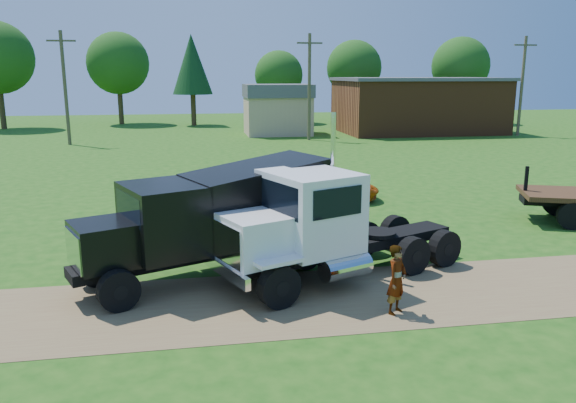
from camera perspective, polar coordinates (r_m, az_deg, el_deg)
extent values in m
plane|color=#194B10|center=(14.97, 7.52, -9.53)|extent=(140.00, 140.00, 0.00)
cube|color=brown|center=(14.96, 7.52, -9.51)|extent=(120.00, 4.20, 0.01)
cube|color=black|center=(16.28, 5.88, -4.61)|extent=(7.32, 3.76, 0.30)
cylinder|color=black|center=(13.96, -0.91, -8.66)|extent=(1.15, 0.75, 1.10)
cylinder|color=black|center=(13.96, -0.91, -8.66)|extent=(0.50, 0.49, 0.39)
cylinder|color=black|center=(15.72, -5.03, -6.21)|extent=(1.15, 0.75, 1.10)
cylinder|color=black|center=(15.72, -5.03, -6.21)|extent=(0.50, 0.49, 0.39)
cylinder|color=black|center=(16.63, 12.54, -5.40)|extent=(1.15, 0.75, 1.10)
cylinder|color=black|center=(16.63, 12.54, -5.40)|extent=(0.50, 0.49, 0.39)
cylinder|color=black|center=(18.13, 7.76, -3.67)|extent=(1.15, 0.75, 1.10)
cylinder|color=black|center=(18.13, 7.76, -3.67)|extent=(0.50, 0.49, 0.39)
cylinder|color=black|center=(17.54, 15.58, -4.61)|extent=(1.15, 0.75, 1.10)
cylinder|color=black|center=(17.54, 15.58, -4.61)|extent=(0.50, 0.49, 0.39)
cylinder|color=black|center=(18.97, 10.79, -3.04)|extent=(1.15, 0.75, 1.10)
cylinder|color=black|center=(18.97, 10.79, -3.04)|extent=(0.50, 0.49, 0.39)
cube|color=white|center=(14.53, -2.97, -3.62)|extent=(2.32, 2.27, 1.20)
cube|color=silver|center=(14.15, -6.16, -4.35)|extent=(0.65, 1.42, 1.00)
cube|color=silver|center=(14.35, -6.28, -7.06)|extent=(1.02, 2.19, 0.30)
cube|color=white|center=(15.23, 2.27, -0.89)|extent=(2.87, 3.03, 2.11)
cube|color=black|center=(14.57, -1.06, 0.32)|extent=(0.81, 1.87, 0.85)
cube|color=black|center=(14.17, 5.08, -0.10)|extent=(1.41, 0.61, 0.75)
cube|color=black|center=(16.12, -0.17, 1.54)|extent=(1.41, 0.61, 0.75)
cube|color=white|center=(13.73, -0.92, -6.13)|extent=(1.29, 0.88, 0.10)
cube|color=white|center=(15.52, -5.08, -3.93)|extent=(1.29, 0.88, 0.10)
cylinder|color=silver|center=(14.93, 5.88, -6.66)|extent=(1.53, 1.09, 0.60)
cylinder|color=silver|center=(16.27, 4.52, 0.88)|extent=(0.18, 0.18, 4.62)
cylinder|color=black|center=(16.96, 9.10, -3.18)|extent=(1.44, 1.44, 0.12)
cube|color=black|center=(16.13, -8.24, -5.04)|extent=(7.29, 3.85, 0.28)
cylinder|color=black|center=(14.41, -16.82, -8.68)|extent=(1.08, 0.71, 1.04)
cylinder|color=black|center=(14.41, -16.82, -8.68)|extent=(0.47, 0.46, 0.36)
cylinder|color=black|center=(16.21, -18.85, -6.40)|extent=(1.08, 0.71, 1.04)
cylinder|color=black|center=(16.21, -18.85, -6.40)|extent=(0.47, 0.46, 0.36)
cylinder|color=black|center=(16.04, -1.80, -5.89)|extent=(1.08, 0.71, 1.04)
cylinder|color=black|center=(16.04, -1.80, -5.89)|extent=(0.47, 0.46, 0.36)
cylinder|color=black|center=(17.68, -5.15, -4.15)|extent=(1.08, 0.71, 1.04)
cylinder|color=black|center=(17.68, -5.15, -4.15)|extent=(0.47, 0.46, 0.36)
cylinder|color=black|center=(16.68, 1.80, -5.15)|extent=(1.08, 0.71, 1.04)
cylinder|color=black|center=(16.68, 1.80, -5.15)|extent=(0.47, 0.46, 0.36)
cylinder|color=black|center=(18.26, -1.76, -3.55)|extent=(1.08, 0.71, 1.04)
cylinder|color=black|center=(18.26, -1.76, -3.55)|extent=(0.47, 0.46, 0.36)
cube|color=black|center=(15.04, -17.80, -4.05)|extent=(2.19, 2.14, 1.13)
cube|color=silver|center=(14.87, -20.93, -4.67)|extent=(0.63, 1.33, 0.94)
cube|color=black|center=(15.36, -12.51, -1.74)|extent=(2.62, 2.82, 1.88)
cube|color=black|center=(14.98, -15.88, -0.63)|extent=(0.79, 1.75, 0.75)
cube|color=black|center=(16.52, -3.07, 0.42)|extent=(4.69, 3.71, 2.29)
imported|color=#CD5609|center=(25.57, 3.86, 1.54)|extent=(4.97, 2.60, 1.34)
cylinder|color=black|center=(23.35, 26.88, -1.29)|extent=(1.10, 0.67, 1.05)
cylinder|color=black|center=(25.43, 25.57, -0.09)|extent=(1.10, 0.67, 1.05)
cube|color=black|center=(23.82, 23.04, 2.06)|extent=(0.16, 0.16, 1.05)
imported|color=#999999|center=(13.82, 10.99, -7.80)|extent=(0.74, 0.72, 1.71)
imported|color=#999999|center=(21.20, -11.36, -0.68)|extent=(0.86, 0.71, 1.60)
cube|color=brown|center=(57.73, 12.98, 9.39)|extent=(15.00, 10.00, 5.00)
cube|color=#515155|center=(57.65, 13.12, 12.02)|extent=(15.40, 10.40, 0.30)
cube|color=tan|center=(53.95, -1.07, 8.75)|extent=(6.00, 5.00, 3.60)
cube|color=#515155|center=(53.84, -1.08, 11.19)|extent=(6.20, 5.40, 1.20)
cylinder|color=#453C27|center=(49.17, -21.70, 10.61)|extent=(0.28, 0.28, 9.00)
cube|color=#453C27|center=(49.22, -22.07, 14.90)|extent=(2.20, 0.14, 0.14)
cylinder|color=#453C27|center=(49.27, 2.18, 11.49)|extent=(0.28, 0.28, 9.00)
cube|color=#453C27|center=(49.32, 2.22, 15.79)|extent=(2.20, 0.14, 0.14)
cylinder|color=#453C27|center=(56.90, 22.66, 10.72)|extent=(0.28, 0.28, 9.00)
cube|color=#453C27|center=(56.95, 22.99, 14.43)|extent=(2.20, 0.14, 0.14)
cylinder|color=#372716|center=(66.48, -27.03, 8.28)|extent=(0.56, 0.56, 3.92)
cylinder|color=#372716|center=(67.95, -16.62, 9.10)|extent=(0.56, 0.56, 3.67)
sphere|color=#1C3F0F|center=(67.85, -16.90, 13.30)|extent=(6.92, 6.92, 6.92)
cylinder|color=#372716|center=(64.38, -9.58, 9.19)|extent=(0.56, 0.56, 3.49)
cone|color=black|center=(64.27, -9.74, 13.58)|extent=(4.39, 4.39, 6.48)
cylinder|color=#372716|center=(66.86, -0.94, 9.27)|extent=(0.56, 0.56, 2.97)
sphere|color=#1C3F0F|center=(66.73, -0.95, 12.73)|extent=(5.60, 5.60, 5.60)
cylinder|color=#372716|center=(68.45, 6.62, 9.46)|extent=(0.56, 0.56, 3.41)
sphere|color=#1C3F0F|center=(68.34, 6.72, 13.34)|extent=(6.44, 6.44, 6.44)
cylinder|color=#372716|center=(69.97, 16.86, 9.12)|extent=(0.56, 0.56, 3.52)
sphere|color=#1C3F0F|center=(69.86, 17.12, 13.02)|extent=(6.63, 6.63, 6.63)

